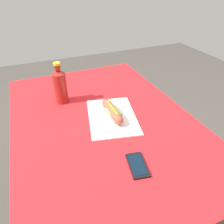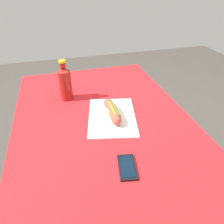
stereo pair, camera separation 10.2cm
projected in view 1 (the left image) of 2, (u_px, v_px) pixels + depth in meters
ground_plane at (105, 200)px, 1.45m from camera, size 6.00×6.00×0.00m
dining_table at (103, 136)px, 1.11m from camera, size 1.25×0.87×0.73m
paper_wrapper at (112, 116)px, 1.04m from camera, size 0.38×0.30×0.01m
hot_dog at (112, 111)px, 1.02m from camera, size 0.21×0.05×0.05m
cell_phone at (137, 165)px, 0.77m from camera, size 0.13×0.09×0.01m
soda_bottle at (60, 86)px, 1.11m from camera, size 0.07×0.07×0.23m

